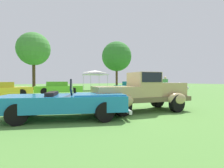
% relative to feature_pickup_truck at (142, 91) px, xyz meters
% --- Properties ---
extents(ground_plane, '(120.00, 120.00, 0.00)m').
position_rel_feature_pickup_truck_xyz_m(ground_plane, '(-0.33, 0.22, -0.86)').
color(ground_plane, '#568C3D').
extents(feature_pickup_truck, '(4.43, 2.47, 1.70)m').
position_rel_feature_pickup_truck_xyz_m(feature_pickup_truck, '(0.00, 0.00, 0.00)').
color(feature_pickup_truck, brown).
rests_on(feature_pickup_truck, ground_plane).
extents(neighbor_convertible, '(4.70, 3.20, 1.40)m').
position_rel_feature_pickup_truck_xyz_m(neighbor_convertible, '(-3.23, 0.22, -0.28)').
color(neighbor_convertible, '#1E7AB7').
rests_on(neighbor_convertible, ground_plane).
extents(show_car_lime, '(4.71, 2.56, 1.22)m').
position_rel_feature_pickup_truck_xyz_m(show_car_lime, '(-0.61, 11.70, -0.26)').
color(show_car_lime, '#60C62D').
rests_on(show_car_lime, ground_plane).
extents(show_car_teal, '(4.40, 1.74, 1.22)m').
position_rel_feature_pickup_truck_xyz_m(show_car_teal, '(7.26, 9.69, -0.26)').
color(show_car_teal, teal).
rests_on(show_car_teal, ground_plane).
extents(spectator_near_truck, '(0.44, 0.31, 1.69)m').
position_rel_feature_pickup_truck_xyz_m(spectator_near_truck, '(6.88, 4.88, 0.05)').
color(spectator_near_truck, '#383838').
rests_on(spectator_near_truck, ground_plane).
extents(canopy_tent_left_field, '(2.70, 2.70, 2.71)m').
position_rel_feature_pickup_truck_xyz_m(canopy_tent_left_field, '(5.29, 15.58, 1.56)').
color(canopy_tent_left_field, '#B7B7BC').
rests_on(canopy_tent_left_field, ground_plane).
extents(treeline_center, '(4.79, 4.79, 8.34)m').
position_rel_feature_pickup_truck_xyz_m(treeline_center, '(-1.44, 22.29, 5.05)').
color(treeline_center, '#47331E').
rests_on(treeline_center, ground_plane).
extents(treeline_mid_right, '(5.84, 5.84, 8.98)m').
position_rel_feature_pickup_truck_xyz_m(treeline_mid_right, '(13.89, 23.62, 5.18)').
color(treeline_mid_right, brown).
rests_on(treeline_mid_right, ground_plane).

